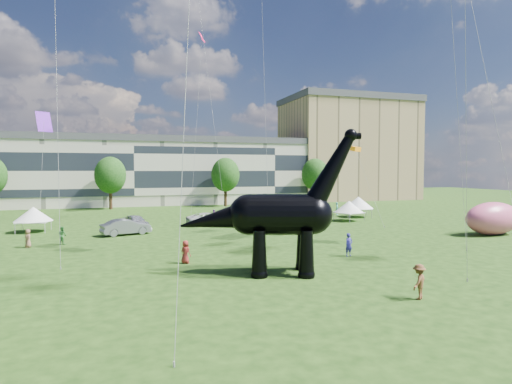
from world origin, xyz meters
name	(u,v)px	position (x,y,z in m)	size (l,w,h in m)	color
ground	(301,281)	(0.00, 0.00, 0.00)	(220.00, 220.00, 0.00)	#16330C
terrace_row	(133,173)	(-8.00, 62.00, 6.00)	(78.00, 11.00, 12.00)	beige
apartment_block	(348,151)	(40.00, 65.00, 11.00)	(28.00, 18.00, 22.00)	tan
tree_mid_left	(110,172)	(-12.00, 53.00, 6.29)	(5.20, 5.20, 9.44)	#382314
tree_mid_right	(225,172)	(8.00, 53.00, 6.29)	(5.20, 5.20, 9.44)	#382314
tree_far_right	(315,172)	(26.00, 53.00, 6.29)	(5.20, 5.20, 9.44)	#382314
dinosaur_sculpture	(274,217)	(-0.84, 2.46, 3.66)	(11.73, 5.42, 9.69)	black
car_silver	(136,222)	(-8.75, 27.22, 0.78)	(1.84, 4.57, 1.56)	#B9B9BE
car_grey	(126,227)	(-9.84, 22.36, 0.82)	(1.74, 5.00, 1.65)	slate
car_white	(209,219)	(-0.16, 27.24, 0.76)	(2.54, 5.50, 1.53)	silver
car_dark	(297,217)	(11.10, 26.70, 0.71)	(1.98, 4.87, 1.41)	#595960
gazebo_near	(349,207)	(18.21, 26.16, 1.85)	(4.78, 4.78, 2.64)	white
gazebo_far	(358,203)	(21.79, 29.82, 2.04)	(5.29, 5.29, 2.90)	white
gazebo_left	(33,214)	(-19.34, 27.56, 1.91)	(4.15, 4.15, 2.72)	white
inflatable_pink	(493,218)	(26.29, 11.05, 1.70)	(6.79, 3.39, 3.39)	#DE5682
visitors	(203,232)	(-3.00, 16.00, 0.87)	(52.93, 39.35, 1.88)	#6C3981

